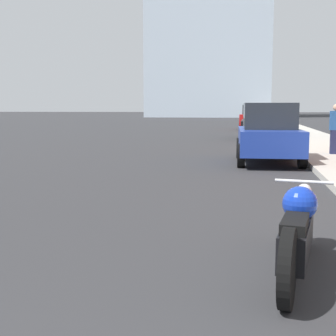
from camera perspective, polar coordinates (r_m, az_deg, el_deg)
name	(u,v)px	position (r m, az deg, el deg)	size (l,w,h in m)	color
sidewalk	(286,127)	(40.10, 14.22, 4.91)	(2.82, 240.00, 0.15)	#B2ADA3
motorcycle	(297,231)	(4.73, 15.49, -7.42)	(0.70, 2.33, 0.81)	black
parked_car_blue	(269,134)	(13.90, 12.17, 4.10)	(1.92, 3.90, 1.73)	#1E3899
parked_car_black	(258,123)	(25.04, 10.95, 5.40)	(1.87, 4.38, 1.63)	black
parked_car_red	(253,117)	(36.01, 10.32, 6.10)	(2.00, 4.37, 1.83)	red
pedestrian	(336,129)	(15.68, 19.76, 4.53)	(0.36, 0.22, 1.57)	#1E2347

